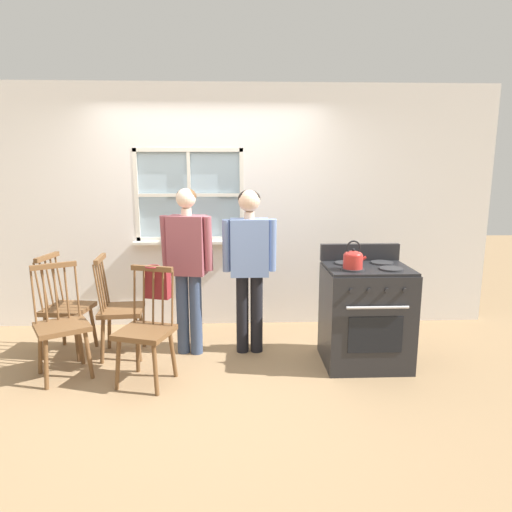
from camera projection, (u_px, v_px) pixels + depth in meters
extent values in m
plane|color=#937551|center=(203.00, 376.00, 4.01)|extent=(16.00, 16.00, 0.00)
cube|color=white|center=(28.00, 209.00, 5.04)|extent=(2.38, 0.06, 2.70)
cube|color=white|center=(367.00, 208.00, 5.20)|extent=(2.82, 0.06, 2.70)
cube|color=white|center=(192.00, 282.00, 5.28)|extent=(1.21, 0.06, 0.99)
cube|color=white|center=(187.00, 115.00, 4.92)|extent=(1.21, 0.06, 0.69)
cube|color=silver|center=(190.00, 243.00, 5.11)|extent=(1.27, 0.10, 0.03)
cube|color=#9EB7C6|center=(190.00, 195.00, 5.10)|extent=(1.15, 0.01, 0.96)
cube|color=silver|center=(189.00, 195.00, 5.07)|extent=(0.04, 0.02, 1.02)
cube|color=silver|center=(189.00, 195.00, 5.07)|extent=(1.21, 0.02, 0.04)
cube|color=silver|center=(137.00, 195.00, 5.04)|extent=(0.04, 0.03, 1.02)
cube|color=silver|center=(242.00, 195.00, 5.09)|extent=(0.04, 0.03, 1.02)
cube|color=silver|center=(188.00, 150.00, 4.97)|extent=(1.21, 0.03, 0.04)
cube|color=silver|center=(191.00, 239.00, 5.16)|extent=(1.21, 0.03, 0.04)
cube|color=brown|center=(145.00, 332.00, 3.80)|extent=(0.52, 0.51, 0.04)
cylinder|color=brown|center=(118.00, 364.00, 3.74)|extent=(0.08, 0.06, 0.44)
cylinder|color=brown|center=(155.00, 369.00, 3.65)|extent=(0.06, 0.08, 0.44)
cylinder|color=brown|center=(138.00, 350.00, 4.04)|extent=(0.06, 0.08, 0.44)
cylinder|color=brown|center=(173.00, 354.00, 3.96)|extent=(0.08, 0.06, 0.44)
cylinder|color=brown|center=(134.00, 297.00, 3.96)|extent=(0.04, 0.07, 0.49)
cylinder|color=brown|center=(144.00, 297.00, 3.94)|extent=(0.04, 0.07, 0.49)
cylinder|color=brown|center=(153.00, 298.00, 3.91)|extent=(0.04, 0.07, 0.49)
cylinder|color=brown|center=(163.00, 299.00, 3.89)|extent=(0.04, 0.07, 0.49)
cylinder|color=brown|center=(172.00, 300.00, 3.87)|extent=(0.04, 0.07, 0.49)
cube|color=brown|center=(152.00, 269.00, 3.86)|extent=(0.37, 0.15, 0.04)
cube|color=brown|center=(122.00, 310.00, 4.39)|extent=(0.44, 0.45, 0.04)
cylinder|color=brown|center=(138.00, 339.00, 4.29)|extent=(0.07, 0.07, 0.44)
cylinder|color=brown|center=(142.00, 327.00, 4.62)|extent=(0.07, 0.07, 0.44)
cylinder|color=brown|center=(103.00, 341.00, 4.25)|extent=(0.07, 0.07, 0.44)
cylinder|color=brown|center=(109.00, 328.00, 4.58)|extent=(0.07, 0.07, 0.44)
cylinder|color=brown|center=(98.00, 291.00, 4.14)|extent=(0.07, 0.02, 0.49)
cylinder|color=brown|center=(100.00, 288.00, 4.23)|extent=(0.07, 0.02, 0.49)
cylinder|color=brown|center=(102.00, 286.00, 4.32)|extent=(0.07, 0.02, 0.49)
cylinder|color=brown|center=(104.00, 283.00, 4.41)|extent=(0.07, 0.02, 0.49)
cylinder|color=brown|center=(105.00, 281.00, 4.49)|extent=(0.07, 0.02, 0.49)
cube|color=brown|center=(100.00, 259.00, 4.27)|extent=(0.07, 0.38, 0.04)
cube|color=brown|center=(62.00, 327.00, 3.93)|extent=(0.57, 0.56, 0.04)
cylinder|color=brown|center=(46.00, 364.00, 3.75)|extent=(0.06, 0.09, 0.44)
cylinder|color=brown|center=(89.00, 355.00, 3.94)|extent=(0.09, 0.06, 0.44)
cylinder|color=brown|center=(40.00, 351.00, 4.02)|extent=(0.09, 0.06, 0.44)
cylinder|color=brown|center=(80.00, 343.00, 4.20)|extent=(0.06, 0.09, 0.44)
cylinder|color=brown|center=(34.00, 298.00, 3.93)|extent=(0.05, 0.07, 0.49)
cylinder|color=brown|center=(45.00, 296.00, 3.97)|extent=(0.05, 0.07, 0.49)
cylinder|color=brown|center=(56.00, 295.00, 4.02)|extent=(0.05, 0.07, 0.49)
cylinder|color=brown|center=(67.00, 293.00, 4.07)|extent=(0.05, 0.07, 0.49)
cylinder|color=brown|center=(77.00, 292.00, 4.12)|extent=(0.05, 0.07, 0.49)
cube|color=brown|center=(53.00, 266.00, 3.97)|extent=(0.35, 0.23, 0.04)
cube|color=brown|center=(68.00, 309.00, 4.43)|extent=(0.46, 0.48, 0.04)
cylinder|color=brown|center=(77.00, 339.00, 4.29)|extent=(0.07, 0.08, 0.44)
cylinder|color=brown|center=(93.00, 327.00, 4.62)|extent=(0.08, 0.07, 0.44)
cylinder|color=brown|center=(45.00, 338.00, 4.33)|extent=(0.08, 0.07, 0.44)
cylinder|color=brown|center=(64.00, 325.00, 4.66)|extent=(0.07, 0.08, 0.44)
cylinder|color=brown|center=(38.00, 289.00, 4.22)|extent=(0.07, 0.03, 0.49)
cylinder|color=brown|center=(44.00, 286.00, 4.31)|extent=(0.07, 0.03, 0.49)
cylinder|color=brown|center=(49.00, 284.00, 4.40)|extent=(0.07, 0.03, 0.49)
cylinder|color=brown|center=(54.00, 281.00, 4.49)|extent=(0.07, 0.03, 0.49)
cylinder|color=brown|center=(59.00, 279.00, 4.57)|extent=(0.07, 0.03, 0.49)
cube|color=brown|center=(47.00, 257.00, 4.35)|extent=(0.10, 0.38, 0.04)
cylinder|color=#384766|center=(183.00, 314.00, 4.46)|extent=(0.12, 0.12, 0.80)
cylinder|color=#384766|center=(196.00, 314.00, 4.44)|extent=(0.12, 0.12, 0.80)
cube|color=#934C56|center=(187.00, 245.00, 4.31)|extent=(0.38, 0.27, 0.56)
cylinder|color=#934C56|center=(165.00, 243.00, 4.32)|extent=(0.10, 0.12, 0.52)
cylinder|color=#934C56|center=(208.00, 244.00, 4.26)|extent=(0.10, 0.12, 0.52)
cylinder|color=beige|center=(186.00, 212.00, 4.25)|extent=(0.10, 0.10, 0.07)
sphere|color=beige|center=(186.00, 198.00, 4.23)|extent=(0.19, 0.19, 0.19)
ellipsoid|color=brown|center=(186.00, 196.00, 4.24)|extent=(0.19, 0.19, 0.15)
cylinder|color=black|center=(242.00, 314.00, 4.48)|extent=(0.12, 0.12, 0.78)
cylinder|color=black|center=(257.00, 314.00, 4.48)|extent=(0.12, 0.12, 0.78)
cube|color=#6B84B7|center=(249.00, 247.00, 4.35)|extent=(0.36, 0.21, 0.55)
cylinder|color=#6B84B7|center=(226.00, 246.00, 4.32)|extent=(0.08, 0.11, 0.51)
cylinder|color=#6B84B7|center=(272.00, 245.00, 4.34)|extent=(0.08, 0.11, 0.51)
cylinder|color=beige|center=(249.00, 215.00, 4.29)|extent=(0.10, 0.10, 0.07)
sphere|color=beige|center=(249.00, 201.00, 4.26)|extent=(0.21, 0.21, 0.21)
ellipsoid|color=black|center=(249.00, 199.00, 4.28)|extent=(0.21, 0.21, 0.17)
cube|color=#232326|center=(365.00, 317.00, 4.21)|extent=(0.76, 0.64, 0.90)
cube|color=black|center=(368.00, 268.00, 4.12)|extent=(0.74, 0.61, 0.02)
cylinder|color=#2D2D30|center=(353.00, 269.00, 3.98)|extent=(0.20, 0.20, 0.02)
cylinder|color=#2D2D30|center=(391.00, 269.00, 4.00)|extent=(0.20, 0.20, 0.02)
cylinder|color=#2D2D30|center=(346.00, 263.00, 4.23)|extent=(0.20, 0.20, 0.02)
cylinder|color=#2D2D30|center=(382.00, 263.00, 4.25)|extent=(0.20, 0.20, 0.02)
cube|color=#232326|center=(360.00, 252.00, 4.38)|extent=(0.76, 0.06, 0.16)
cube|color=black|center=(375.00, 335.00, 3.90)|extent=(0.47, 0.01, 0.32)
cylinder|color=silver|center=(378.00, 308.00, 3.83)|extent=(0.53, 0.02, 0.02)
cylinder|color=#232326|center=(351.00, 291.00, 3.81)|extent=(0.04, 0.02, 0.04)
cylinder|color=#232326|center=(369.00, 291.00, 3.81)|extent=(0.04, 0.02, 0.04)
cylinder|color=#232326|center=(387.00, 290.00, 3.82)|extent=(0.04, 0.02, 0.04)
cylinder|color=#232326|center=(405.00, 290.00, 3.83)|extent=(0.04, 0.02, 0.04)
cylinder|color=red|center=(353.00, 262.00, 3.97)|extent=(0.17, 0.17, 0.12)
ellipsoid|color=red|center=(353.00, 255.00, 3.96)|extent=(0.16, 0.16, 0.07)
sphere|color=black|center=(353.00, 250.00, 3.95)|extent=(0.03, 0.03, 0.03)
cylinder|color=red|center=(362.00, 259.00, 3.97)|extent=(0.08, 0.03, 0.07)
torus|color=black|center=(354.00, 247.00, 3.95)|extent=(0.12, 0.01, 0.12)
cylinder|color=#935B3D|center=(172.00, 238.00, 5.08)|extent=(0.16, 0.16, 0.08)
cylinder|color=#33261C|center=(172.00, 235.00, 5.08)|extent=(0.15, 0.15, 0.01)
cone|color=#286033|center=(174.00, 229.00, 5.07)|extent=(0.05, 0.04, 0.12)
cone|color=#286033|center=(172.00, 232.00, 5.09)|extent=(0.04, 0.05, 0.06)
cone|color=#286033|center=(170.00, 230.00, 5.08)|extent=(0.06, 0.05, 0.11)
cone|color=#286033|center=(170.00, 230.00, 5.06)|extent=(0.05, 0.04, 0.10)
cone|color=#286033|center=(171.00, 232.00, 5.05)|extent=(0.04, 0.05, 0.06)
cone|color=#286033|center=(173.00, 229.00, 5.05)|extent=(0.07, 0.06, 0.13)
cube|color=maroon|center=(158.00, 284.00, 3.98)|extent=(0.24, 0.15, 0.26)
torus|color=maroon|center=(152.00, 267.00, 3.87)|extent=(0.16, 0.16, 0.01)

